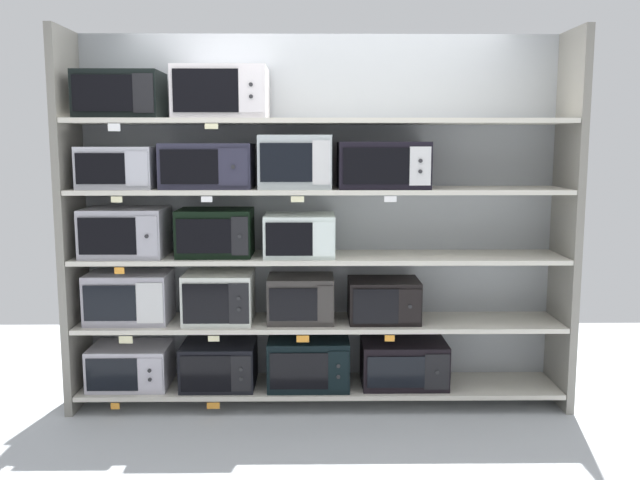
{
  "coord_description": "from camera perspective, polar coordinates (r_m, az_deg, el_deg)",
  "views": [
    {
      "loc": [
        -0.05,
        -4.37,
        1.73
      ],
      "look_at": [
        0.0,
        0.0,
        1.1
      ],
      "focal_mm": 38.23,
      "sensor_mm": 36.0,
      "label": 1
    }
  ],
  "objects": [
    {
      "name": "upright_right",
      "position": [
        4.7,
        19.94,
        1.41
      ],
      "size": [
        0.05,
        0.46,
        2.43
      ],
      "primitive_type": "cube",
      "color": "gray",
      "rests_on": "ground"
    },
    {
      "name": "shelf_0",
      "position": [
        4.66,
        0.0,
        -12.14
      ],
      "size": [
        3.14,
        0.46,
        0.03
      ],
      "primitive_type": "cube",
      "color": "beige",
      "rests_on": "ground"
    },
    {
      "name": "microwave_1",
      "position": [
        4.64,
        -8.44,
        -10.22
      ],
      "size": [
        0.48,
        0.41,
        0.29
      ],
      "color": "black",
      "rests_on": "shelf_0"
    },
    {
      "name": "price_tag_11",
      "position": [
        4.3,
        -16.86,
        9.02
      ],
      "size": [
        0.07,
        0.0,
        0.05
      ],
      "primitive_type": "cube",
      "color": "white"
    },
    {
      "name": "price_tag_6",
      "position": [
        4.37,
        -16.44,
        -2.48
      ],
      "size": [
        0.06,
        0.0,
        0.04
      ],
      "primitive_type": "cube",
      "color": "orange"
    },
    {
      "name": "microwave_16",
      "position": [
        4.41,
        -8.24,
        12.08
      ],
      "size": [
        0.58,
        0.43,
        0.32
      ],
      "color": "silver",
      "rests_on": "shelf_4"
    },
    {
      "name": "microwave_15",
      "position": [
        4.53,
        -16.37,
        11.55
      ],
      "size": [
        0.52,
        0.38,
        0.29
      ],
      "color": "black",
      "rests_on": "shelf_4"
    },
    {
      "name": "microwave_14",
      "position": [
        4.39,
        5.26,
        6.27
      ],
      "size": [
        0.57,
        0.44,
        0.29
      ],
      "color": "black",
      "rests_on": "shelf_3"
    },
    {
      "name": "microwave_11",
      "position": [
        4.53,
        -16.45,
        5.84
      ],
      "size": [
        0.47,
        0.37,
        0.26
      ],
      "color": "#B5B5C0",
      "rests_on": "shelf_3"
    },
    {
      "name": "ground",
      "position": [
        3.79,
        0.19,
        -19.15
      ],
      "size": [
        7.14,
        6.0,
        0.02
      ],
      "primitive_type": "cube",
      "color": "#B2B7BC"
    },
    {
      "name": "shelf_4",
      "position": [
        4.37,
        0.0,
        9.91
      ],
      "size": [
        3.14,
        0.46,
        0.03
      ],
      "primitive_type": "cube",
      "color": "beige"
    },
    {
      "name": "microwave_4",
      "position": [
        4.63,
        -15.66,
        -4.63
      ],
      "size": [
        0.53,
        0.35,
        0.32
      ],
      "color": "#A4A0AD",
      "rests_on": "shelf_1"
    },
    {
      "name": "price_tag_0",
      "position": [
        4.63,
        -16.77,
        -13.17
      ],
      "size": [
        0.06,
        0.0,
        0.04
      ],
      "primitive_type": "cube",
      "color": "orange"
    },
    {
      "name": "microwave_13",
      "position": [
        4.37,
        -2.08,
        6.57
      ],
      "size": [
        0.46,
        0.38,
        0.34
      ],
      "color": "#B2BDBF",
      "rests_on": "shelf_3"
    },
    {
      "name": "microwave_2",
      "position": [
        4.59,
        -0.97,
        -10.09
      ],
      "size": [
        0.53,
        0.43,
        0.32
      ],
      "color": "black",
      "rests_on": "shelf_0"
    },
    {
      "name": "price_tag_5",
      "position": [
        4.34,
        5.85,
        -8.19
      ],
      "size": [
        0.06,
        0.0,
        0.04
      ],
      "primitive_type": "cube",
      "color": "orange"
    },
    {
      "name": "shelf_1",
      "position": [
        4.52,
        0.0,
        -6.94
      ],
      "size": [
        3.14,
        0.46,
        0.03
      ],
      "primitive_type": "cube",
      "color": "beige"
    },
    {
      "name": "back_panel",
      "position": [
        4.64,
        -0.04,
        1.83
      ],
      "size": [
        3.34,
        0.04,
        2.43
      ],
      "primitive_type": "cube",
      "color": "#9EA3A8",
      "rests_on": "ground"
    },
    {
      "name": "price_tag_8",
      "position": [
        4.2,
        -9.46,
        3.38
      ],
      "size": [
        0.07,
        0.0,
        0.03
      ],
      "primitive_type": "cube",
      "color": "white"
    },
    {
      "name": "microwave_10",
      "position": [
        4.4,
        -1.72,
        0.43
      ],
      "size": [
        0.45,
        0.4,
        0.27
      ],
      "color": "silver",
      "rests_on": "shelf_2"
    },
    {
      "name": "upright_left",
      "position": [
        4.66,
        -20.1,
        1.36
      ],
      "size": [
        0.05,
        0.46,
        2.43
      ],
      "primitive_type": "cube",
      "color": "gray",
      "rests_on": "ground"
    },
    {
      "name": "microwave_5",
      "position": [
        4.52,
        -8.44,
        -4.73
      ],
      "size": [
        0.44,
        0.4,
        0.32
      ],
      "color": "silver",
      "rests_on": "shelf_1"
    },
    {
      "name": "microwave_12",
      "position": [
        4.41,
        -9.37,
        6.15
      ],
      "size": [
        0.57,
        0.39,
        0.28
      ],
      "color": "#282738",
      "rests_on": "shelf_3"
    },
    {
      "name": "microwave_7",
      "position": [
        4.51,
        5.34,
        -5.04
      ],
      "size": [
        0.46,
        0.35,
        0.27
      ],
      "color": "black",
      "rests_on": "shelf_1"
    },
    {
      "name": "price_tag_9",
      "position": [
        4.15,
        -1.9,
        3.43
      ],
      "size": [
        0.08,
        0.0,
        0.04
      ],
      "primitive_type": "cube",
      "color": "beige"
    },
    {
      "name": "price_tag_10",
      "position": [
        4.18,
        5.91,
        3.43
      ],
      "size": [
        0.08,
        0.0,
        0.04
      ],
      "primitive_type": "cube",
      "color": "white"
    },
    {
      "name": "microwave_0",
      "position": [
        4.76,
        -15.54,
        -10.09
      ],
      "size": [
        0.51,
        0.38,
        0.27
      ],
      "color": "#BBB7C3",
      "rests_on": "shelf_0"
    },
    {
      "name": "price_tag_3",
      "position": [
        4.35,
        -8.89,
        -8.16
      ],
      "size": [
        0.07,
        0.0,
        0.04
      ],
      "primitive_type": "cube",
      "color": "beige"
    },
    {
      "name": "shelf_3",
      "position": [
        4.38,
        0.0,
        4.18
      ],
      "size": [
        3.14,
        0.46,
        0.03
      ],
      "primitive_type": "cube",
      "color": "beige"
    },
    {
      "name": "price_tag_2",
      "position": [
        4.47,
        -15.95,
        -8.03
      ],
      "size": [
        0.09,
        0.0,
        0.05
      ],
      "primitive_type": "cube",
      "color": "beige"
    },
    {
      "name": "price_tag_12",
      "position": [
        4.18,
        -9.08,
        9.39
      ],
      "size": [
        0.08,
        0.0,
        0.03
      ],
      "primitive_type": "cube",
      "color": "beige"
    },
    {
      "name": "price_tag_7",
      "position": [
        4.31,
        -16.66,
        3.27
      ],
      "size": [
        0.07,
        0.0,
        0.04
      ],
      "primitive_type": "cube",
      "color": "beige"
    },
    {
      "name": "microwave_6",
      "position": [
        4.48,
        -1.61,
        -4.93
      ],
      "size": [
        0.43,
        0.34,
        0.3
      ],
      "color": "#34312E",
      "rests_on": "shelf_1"
    },
    {
      "name": "price_tag_1",
      "position": [
        4.5,
        -8.93,
        -13.54
      ],
      "size": [
        0.08,
        0.0,
        0.04
      ],
      "primitive_type": "cube",
      "color": "orange"
    },
    {
      "name": "microwave_9",
      "position": [
        4.44,
        -8.74,
        0.63
      ],
      "size": [
        0.47,
        0.37,
        0.3
      ],
      "color": "black",
      "rests_on": "shelf_2"
    },
    {
      "name": "microwave_8",
      "position": [
        4.56,
        -15.94,
        0.65
      ],
      "size": [
        0.52,
        0.42,
        0.31
      ],
      "color": "#A09FA9",
      "rests_on": "shelf_2"
    },
    {
      "name": "microwave_3",
      "position": [
        4.64,
        7.01,
        -10.17
      ],
      "size": [
        0.56,
        0.38,
        0.29
      ],
      "color": "black",
      "rests_on": "shelf_0"
    },
    {
      "name": "price_tag_4",
      "position": [
        4.31,
        -1.45,
        -8.28
      ],
      "size": [
        0.08,
        0.0,
        0.04
      ],
      "primitive_type": "cube",
      "color": "orange"
    },
    {
      "name": "shelf_2",
      "position": [
        4.43,
        0.0,
        -1.47
      ],
      "size": [
        3.14,
        0.46,
        0.03
      ],
      "primitive_type": "cube",
      "color": "beige"
    }
  ]
}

